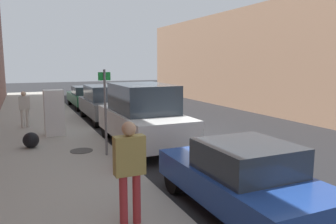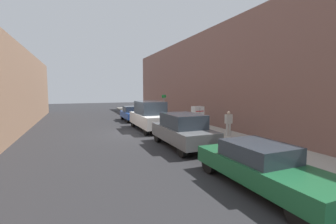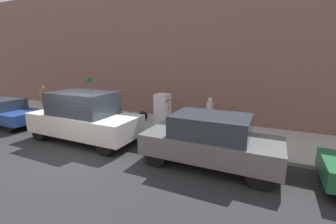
# 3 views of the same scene
# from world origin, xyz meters

# --- Properties ---
(ground_plane) EXTENTS (80.00, 80.00, 0.00)m
(ground_plane) POSITION_xyz_m (0.00, 0.00, 0.00)
(ground_plane) COLOR #28282B
(sidewalk_slab) EXTENTS (3.87, 44.00, 0.14)m
(sidewalk_slab) POSITION_xyz_m (-4.45, 0.00, 0.07)
(sidewalk_slab) COLOR #B2ADA0
(sidewalk_slab) RESTS_ON ground
(building_facade_across) EXTENTS (1.59, 37.40, 6.16)m
(building_facade_across) POSITION_xyz_m (7.90, 0.00, 3.08)
(building_facade_across) COLOR #937056
(building_facade_across) RESTS_ON ground
(discarded_refrigerator) EXTENTS (0.71, 0.63, 1.73)m
(discarded_refrigerator) POSITION_xyz_m (-4.08, 1.65, 1.01)
(discarded_refrigerator) COLOR white
(discarded_refrigerator) RESTS_ON sidewalk_slab
(manhole_cover) EXTENTS (0.70, 0.70, 0.02)m
(manhole_cover) POSITION_xyz_m (-3.56, -1.10, 0.15)
(manhole_cover) COLOR #47443F
(manhole_cover) RESTS_ON sidewalk_slab
(street_sign_post) EXTENTS (0.36, 0.07, 2.56)m
(street_sign_post) POSITION_xyz_m (-2.94, -1.86, 1.57)
(street_sign_post) COLOR slate
(street_sign_post) RESTS_ON sidewalk_slab
(fire_hydrant) EXTENTS (0.22, 0.22, 0.75)m
(fire_hydrant) POSITION_xyz_m (-2.98, -3.44, 0.52)
(fire_hydrant) COLOR red
(fire_hydrant) RESTS_ON sidewalk_slab
(trash_bag) EXTENTS (0.51, 0.51, 0.51)m
(trash_bag) POSITION_xyz_m (-4.98, -0.02, 0.40)
(trash_bag) COLOR black
(trash_bag) RESTS_ON sidewalk_slab
(pedestrian_walking_far) EXTENTS (0.52, 0.24, 1.79)m
(pedestrian_walking_far) POSITION_xyz_m (-3.57, -6.23, 1.20)
(pedestrian_walking_far) COLOR #B73338
(pedestrian_walking_far) RESTS_ON sidewalk_slab
(pedestrian_standing_near) EXTENTS (0.45, 0.22, 1.55)m
(pedestrian_standing_near) POSITION_xyz_m (-5.10, 3.76, 1.02)
(pedestrian_standing_near) COLOR beige
(pedestrian_standing_near) RESTS_ON sidewalk_slab
(parked_hatchback_blue) EXTENTS (1.78, 3.89, 1.42)m
(parked_hatchback_blue) POSITION_xyz_m (-1.40, -6.41, 0.72)
(parked_hatchback_blue) COLOR #23479E
(parked_hatchback_blue) RESTS_ON ground
(parked_van_white) EXTENTS (2.00, 4.92, 2.17)m
(parked_van_white) POSITION_xyz_m (-1.40, -0.79, 1.08)
(parked_van_white) COLOR silver
(parked_van_white) RESTS_ON ground
(parked_suv_gray) EXTENTS (1.91, 4.47, 1.77)m
(parked_suv_gray) POSITION_xyz_m (-1.40, 4.78, 0.91)
(parked_suv_gray) COLOR slate
(parked_suv_gray) RESTS_ON ground
(parked_sedan_green) EXTENTS (1.79, 4.74, 1.38)m
(parked_sedan_green) POSITION_xyz_m (-1.40, 10.22, 0.71)
(parked_sedan_green) COLOR #1E6038
(parked_sedan_green) RESTS_ON ground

